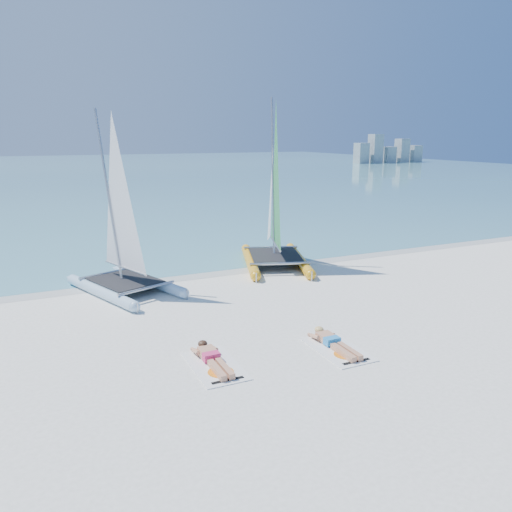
{
  "coord_description": "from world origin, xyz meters",
  "views": [
    {
      "loc": [
        -6.06,
        -11.18,
        4.89
      ],
      "look_at": [
        -0.36,
        1.2,
        1.57
      ],
      "focal_mm": 35.0,
      "sensor_mm": 36.0,
      "label": 1
    }
  ],
  "objects_px": {
    "sunbather_a": "(212,358)",
    "towel_b": "(337,349)",
    "sunbather_b": "(333,342)",
    "catamaran_blue": "(121,237)",
    "towel_a": "(215,366)",
    "catamaran_yellow": "(274,210)"
  },
  "relations": [
    {
      "from": "catamaran_yellow",
      "to": "towel_a",
      "type": "height_order",
      "value": "catamaran_yellow"
    },
    {
      "from": "catamaran_yellow",
      "to": "towel_a",
      "type": "distance_m",
      "value": 9.49
    },
    {
      "from": "catamaran_blue",
      "to": "sunbather_b",
      "type": "bearing_deg",
      "value": -80.79
    },
    {
      "from": "catamaran_yellow",
      "to": "towel_a",
      "type": "xyz_separation_m",
      "value": [
        -5.25,
        -7.64,
        -2.04
      ]
    },
    {
      "from": "sunbather_a",
      "to": "towel_b",
      "type": "xyz_separation_m",
      "value": [
        2.9,
        -0.58,
        -0.11
      ]
    },
    {
      "from": "sunbather_b",
      "to": "sunbather_a",
      "type": "bearing_deg",
      "value": 172.45
    },
    {
      "from": "sunbather_a",
      "to": "towel_b",
      "type": "bearing_deg",
      "value": -11.24
    },
    {
      "from": "catamaran_blue",
      "to": "sunbather_a",
      "type": "xyz_separation_m",
      "value": [
        0.79,
        -6.14,
        -1.64
      ]
    },
    {
      "from": "sunbather_a",
      "to": "sunbather_b",
      "type": "bearing_deg",
      "value": -7.55
    },
    {
      "from": "catamaran_blue",
      "to": "sunbather_a",
      "type": "height_order",
      "value": "catamaran_blue"
    },
    {
      "from": "towel_a",
      "to": "towel_b",
      "type": "xyz_separation_m",
      "value": [
        2.9,
        -0.38,
        0.0
      ]
    },
    {
      "from": "towel_a",
      "to": "catamaran_yellow",
      "type": "bearing_deg",
      "value": 55.48
    },
    {
      "from": "sunbather_a",
      "to": "catamaran_blue",
      "type": "bearing_deg",
      "value": 97.3
    },
    {
      "from": "catamaran_yellow",
      "to": "catamaran_blue",
      "type": "bearing_deg",
      "value": -148.75
    },
    {
      "from": "catamaran_blue",
      "to": "catamaran_yellow",
      "type": "relative_size",
      "value": 0.91
    },
    {
      "from": "catamaran_blue",
      "to": "sunbather_b",
      "type": "distance_m",
      "value": 7.67
    },
    {
      "from": "sunbather_b",
      "to": "catamaran_blue",
      "type": "bearing_deg",
      "value": 119.48
    },
    {
      "from": "towel_a",
      "to": "sunbather_b",
      "type": "distance_m",
      "value": 2.91
    },
    {
      "from": "towel_b",
      "to": "sunbather_b",
      "type": "xyz_separation_m",
      "value": [
        -0.0,
        0.19,
        0.11
      ]
    },
    {
      "from": "catamaran_blue",
      "to": "catamaran_yellow",
      "type": "distance_m",
      "value": 6.19
    },
    {
      "from": "catamaran_blue",
      "to": "towel_a",
      "type": "distance_m",
      "value": 6.62
    },
    {
      "from": "towel_a",
      "to": "sunbather_a",
      "type": "distance_m",
      "value": 0.22
    }
  ]
}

